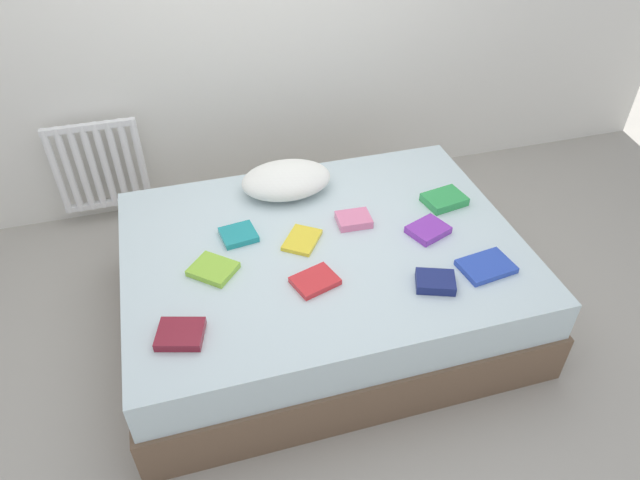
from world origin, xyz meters
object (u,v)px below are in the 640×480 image
at_px(textbook_red, 315,281).
at_px(textbook_maroon, 180,334).
at_px(textbook_pink, 354,220).
at_px(textbook_green, 444,199).
at_px(textbook_blue, 486,266).
at_px(pillow, 286,180).
at_px(textbook_lime, 213,269).
at_px(bed, 323,280).
at_px(radiator, 99,167).
at_px(textbook_purple, 428,230).
at_px(textbook_teal, 239,235).
at_px(textbook_navy, 435,282).
at_px(textbook_yellow, 302,240).

xyz_separation_m(textbook_red, textbook_maroon, (-0.62, -0.16, 0.00)).
xyz_separation_m(textbook_pink, textbook_green, (0.53, 0.03, 0.00)).
relative_size(textbook_blue, textbook_maroon, 1.28).
relative_size(pillow, textbook_maroon, 2.62).
relative_size(pillow, textbook_lime, 2.50).
bearing_deg(bed, pillow, 97.77).
bearing_deg(textbook_pink, radiator, 143.29).
bearing_deg(textbook_purple, pillow, 115.70).
distance_m(textbook_teal, textbook_green, 1.13).
bearing_deg(textbook_pink, textbook_maroon, -146.98).
bearing_deg(textbook_pink, bed, -147.26).
bearing_deg(radiator, pillow, -34.32).
bearing_deg(bed, textbook_navy, -46.66).
bearing_deg(textbook_yellow, textbook_maroon, 161.16).
bearing_deg(textbook_teal, textbook_green, -8.49).
xyz_separation_m(pillow, textbook_blue, (0.76, -0.89, -0.06)).
bearing_deg(textbook_pink, pillow, 128.41).
height_order(textbook_blue, textbook_maroon, textbook_maroon).
xyz_separation_m(bed, textbook_green, (0.73, 0.15, 0.28)).
bearing_deg(bed, radiator, 132.61).
relative_size(textbook_blue, textbook_pink, 1.41).
distance_m(textbook_yellow, textbook_lime, 0.47).
bearing_deg(textbook_red, textbook_teal, 105.38).
distance_m(textbook_blue, textbook_pink, 0.71).
height_order(bed, textbook_teal, textbook_teal).
distance_m(radiator, pillow, 1.27).
height_order(textbook_purple, textbook_pink, textbook_pink).
distance_m(textbook_blue, textbook_navy, 0.28).
bearing_deg(textbook_maroon, textbook_teal, 75.88).
distance_m(textbook_yellow, textbook_purple, 0.64).
height_order(textbook_yellow, textbook_pink, textbook_pink).
height_order(textbook_yellow, textbook_green, textbook_green).
distance_m(pillow, textbook_yellow, 0.46).
distance_m(textbook_yellow, textbook_teal, 0.32).
bearing_deg(textbook_yellow, bed, -76.44).
bearing_deg(bed, textbook_pink, 29.69).
relative_size(radiator, textbook_maroon, 3.12).
height_order(bed, radiator, radiator).
distance_m(textbook_pink, textbook_lime, 0.77).
height_order(textbook_yellow, textbook_blue, textbook_blue).
bearing_deg(textbook_teal, textbook_blue, -35.02).
height_order(textbook_purple, textbook_red, textbook_purple).
bearing_deg(textbook_navy, bed, 153.97).
distance_m(pillow, textbook_teal, 0.47).
distance_m(textbook_red, textbook_maroon, 0.64).
distance_m(textbook_blue, textbook_teal, 1.22).
height_order(textbook_lime, textbook_green, textbook_green).
bearing_deg(textbook_pink, textbook_purple, -25.53).
bearing_deg(radiator, textbook_lime, -66.43).
bearing_deg(bed, textbook_blue, -29.93).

